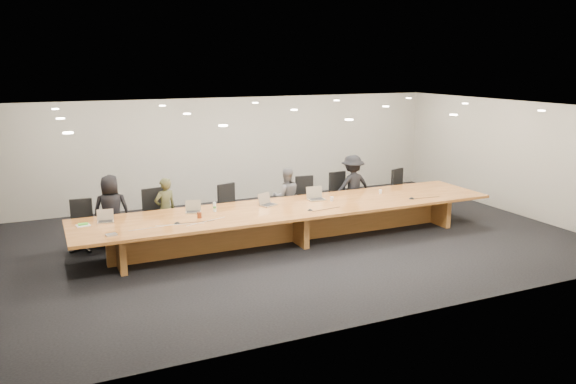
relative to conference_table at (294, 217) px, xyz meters
name	(u,v)px	position (x,y,z in m)	size (l,w,h in m)	color
ground	(294,241)	(0.00, 0.00, -0.52)	(12.00, 12.00, 0.00)	black
back_wall	(232,150)	(0.00, 4.00, 0.88)	(12.00, 0.02, 2.80)	beige
conference_table	(294,217)	(0.00, 0.00, 0.00)	(9.00, 1.80, 0.75)	brown
chair_far_left	(83,225)	(-4.12, 1.21, 0.00)	(0.53, 0.53, 1.03)	black
chair_left	(157,215)	(-2.63, 1.22, 0.04)	(0.57, 0.57, 1.12)	black
chair_mid_left	(233,208)	(-0.97, 1.16, 0.02)	(0.55, 0.55, 1.09)	black
chair_mid_right	(308,199)	(0.96, 1.31, 0.02)	(0.55, 0.55, 1.07)	black
chair_right	(342,194)	(1.90, 1.30, 0.03)	(0.56, 0.56, 1.10)	black
chair_far_right	(404,189)	(3.67, 1.23, 0.01)	(0.54, 0.54, 1.06)	black
person_a	(111,210)	(-3.54, 1.27, 0.22)	(0.73, 0.47, 1.49)	black
person_b	(165,209)	(-2.46, 1.14, 0.16)	(0.50, 0.32, 1.36)	#38391F
person_c	(286,197)	(0.36, 1.21, 0.15)	(0.65, 0.51, 1.33)	#565658
person_d	(352,186)	(2.11, 1.17, 0.24)	(0.99, 0.57, 1.53)	black
laptop_a	(105,216)	(-3.76, 0.38, 0.35)	(0.30, 0.22, 0.24)	#C4AE96
laptop_b	(193,207)	(-2.06, 0.39, 0.35)	(0.31, 0.23, 0.24)	tan
laptop_c	(268,199)	(-0.45, 0.30, 0.36)	(0.34, 0.25, 0.27)	tan
laptop_d	(317,193)	(0.70, 0.32, 0.38)	(0.37, 0.27, 0.29)	tan
water_bottle	(215,207)	(-1.64, 0.27, 0.33)	(0.06, 0.06, 0.19)	silver
amber_mug	(199,215)	(-2.05, -0.06, 0.29)	(0.09, 0.09, 0.11)	maroon
paper_cup_near	(332,199)	(0.96, 0.10, 0.28)	(0.08, 0.08, 0.10)	silver
paper_cup_far	(380,192)	(2.34, 0.28, 0.27)	(0.07, 0.07, 0.08)	white
notepad	(83,225)	(-4.17, 0.30, 0.24)	(0.24, 0.19, 0.01)	white
lime_gadget	(83,224)	(-4.16, 0.32, 0.26)	(0.17, 0.10, 0.03)	#51BF33
av_box	(111,235)	(-3.76, -0.53, 0.24)	(0.19, 0.14, 0.03)	#B7B7BC
mic_left	(177,223)	(-2.54, -0.27, 0.25)	(0.13, 0.13, 0.03)	black
mic_center	(310,210)	(0.17, -0.43, 0.24)	(0.12, 0.12, 0.03)	black
mic_right	(412,198)	(2.67, -0.45, 0.25)	(0.13, 0.13, 0.03)	black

